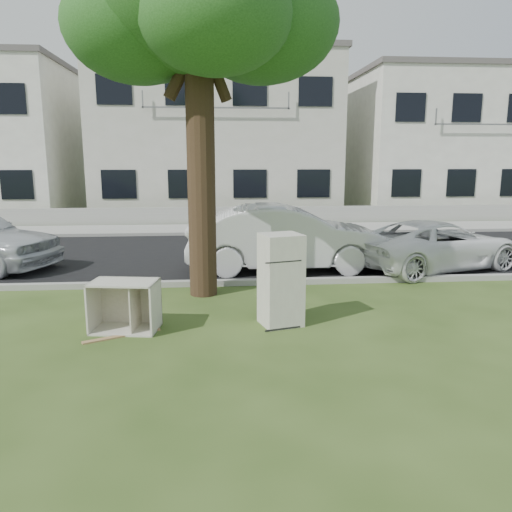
{
  "coord_description": "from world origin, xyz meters",
  "views": [
    {
      "loc": [
        -0.16,
        -7.95,
        2.7
      ],
      "look_at": [
        0.56,
        0.6,
        1.0
      ],
      "focal_mm": 35.0,
      "sensor_mm": 36.0,
      "label": 1
    }
  ],
  "objects": [
    {
      "name": "kerb_far",
      "position": [
        0.0,
        9.55,
        0.0
      ],
      "size": [
        120.0,
        0.18,
        0.12
      ],
      "primitive_type": "cube",
      "color": "gray",
      "rests_on": "ground"
    },
    {
      "name": "townhouse_right",
      "position": [
        12.0,
        17.5,
        3.42
      ],
      "size": [
        10.2,
        8.16,
        6.84
      ],
      "color": "white",
      "rests_on": "ground"
    },
    {
      "name": "plank_c",
      "position": [
        -2.12,
        0.59,
        0.01
      ],
      "size": [
        0.41,
        0.87,
        0.02
      ],
      "primitive_type": "cube",
      "rotation": [
        0.0,
        0.0,
        1.21
      ],
      "color": "#9D7B57",
      "rests_on": "ground"
    },
    {
      "name": "townhouse_center",
      "position": [
        0.0,
        17.5,
        3.72
      ],
      "size": [
        11.22,
        8.16,
        7.44
      ],
      "color": "beige",
      "rests_on": "ground"
    },
    {
      "name": "kerb_near",
      "position": [
        0.0,
        2.45,
        0.0
      ],
      "size": [
        120.0,
        0.18,
        0.12
      ],
      "primitive_type": "cube",
      "color": "gray",
      "rests_on": "ground"
    },
    {
      "name": "cabinet",
      "position": [
        -1.59,
        -0.24,
        0.4
      ],
      "size": [
        1.11,
        0.78,
        0.8
      ],
      "primitive_type": "cube",
      "rotation": [
        0.0,
        0.0,
        -0.15
      ],
      "color": "white",
      "rests_on": "ground"
    },
    {
      "name": "low_wall",
      "position": [
        0.0,
        12.6,
        0.35
      ],
      "size": [
        120.0,
        0.15,
        0.7
      ],
      "primitive_type": "cube",
      "color": "gray",
      "rests_on": "ground"
    },
    {
      "name": "plank_b",
      "position": [
        -1.93,
        0.92,
        0.01
      ],
      "size": [
        0.97,
        0.37,
        0.02
      ],
      "primitive_type": "cube",
      "rotation": [
        0.0,
        0.0,
        -0.29
      ],
      "color": "#956C4E",
      "rests_on": "ground"
    },
    {
      "name": "car_center",
      "position": [
        1.57,
        3.83,
        0.79
      ],
      "size": [
        4.82,
        1.74,
        1.58
      ],
      "primitive_type": "imported",
      "rotation": [
        0.0,
        0.0,
        1.56
      ],
      "color": "silver",
      "rests_on": "ground"
    },
    {
      "name": "fridge",
      "position": [
        0.9,
        -0.16,
        0.75
      ],
      "size": [
        0.75,
        0.72,
        1.5
      ],
      "primitive_type": "cube",
      "rotation": [
        0.0,
        0.0,
        0.27
      ],
      "color": "#B7B0A5",
      "rests_on": "ground"
    },
    {
      "name": "plank_a",
      "position": [
        -1.6,
        -0.54,
        0.01
      ],
      "size": [
        1.11,
        0.63,
        0.02
      ],
      "primitive_type": "cube",
      "rotation": [
        0.0,
        0.0,
        0.47
      ],
      "color": "#9B764B",
      "rests_on": "ground"
    },
    {
      "name": "road",
      "position": [
        0.0,
        6.0,
        0.01
      ],
      "size": [
        120.0,
        7.0,
        0.01
      ],
      "primitive_type": "cube",
      "color": "black",
      "rests_on": "ground"
    },
    {
      "name": "ground",
      "position": [
        0.0,
        0.0,
        0.0
      ],
      "size": [
        120.0,
        120.0,
        0.0
      ],
      "primitive_type": "plane",
      "color": "#304619"
    },
    {
      "name": "street_tree",
      "position": [
        -0.4,
        1.8,
        5.49
      ],
      "size": [
        3.8,
        3.8,
        7.02
      ],
      "color": "black",
      "rests_on": "ground"
    },
    {
      "name": "car_right",
      "position": [
        5.26,
        3.65,
        0.6
      ],
      "size": [
        4.71,
        3.28,
        1.19
      ],
      "primitive_type": "imported",
      "rotation": [
        0.0,
        0.0,
        1.91
      ],
      "color": "white",
      "rests_on": "ground"
    },
    {
      "name": "sidewalk",
      "position": [
        0.0,
        11.0,
        0.01
      ],
      "size": [
        120.0,
        2.8,
        0.01
      ],
      "primitive_type": "cube",
      "color": "gray",
      "rests_on": "ground"
    }
  ]
}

